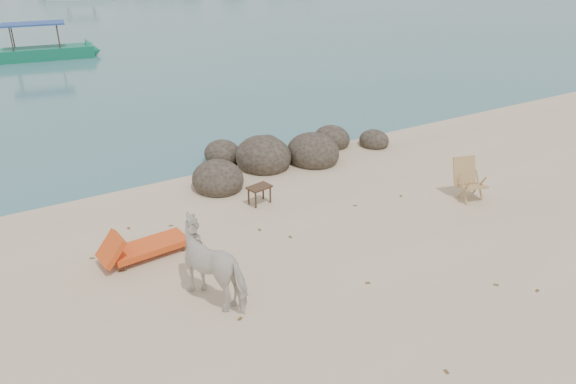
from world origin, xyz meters
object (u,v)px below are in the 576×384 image
(boulders, at_px, (279,157))
(boat_near, at_px, (34,29))
(side_table, at_px, (259,196))
(deck_chair, at_px, (472,181))
(lounge_chair, at_px, (149,244))
(cow, at_px, (216,263))

(boulders, distance_m, boat_near, 18.81)
(boulders, bearing_deg, side_table, -130.29)
(side_table, distance_m, deck_chair, 5.22)
(lounge_chair, bearing_deg, cow, -77.23)
(boulders, relative_size, cow, 3.84)
(boulders, height_order, boat_near, boat_near)
(cow, distance_m, lounge_chair, 2.14)
(side_table, bearing_deg, boulders, 38.52)
(lounge_chair, relative_size, deck_chair, 1.93)
(boulders, relative_size, deck_chair, 6.48)
(cow, bearing_deg, deck_chair, 160.51)
(boulders, xyz_separation_m, boat_near, (-3.64, 18.41, 1.23))
(side_table, xyz_separation_m, boat_near, (-1.96, 20.38, 1.24))
(cow, bearing_deg, side_table, -153.04)
(cow, distance_m, deck_chair, 7.05)
(cow, distance_m, boat_near, 23.33)
(boat_near, bearing_deg, lounge_chair, -83.81)
(cow, xyz_separation_m, side_table, (2.41, 2.94, -0.49))
(boulders, height_order, deck_chair, deck_chair)
(deck_chair, bearing_deg, cow, -159.91)
(cow, bearing_deg, lounge_chair, -95.78)
(boulders, bearing_deg, deck_chair, -56.14)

